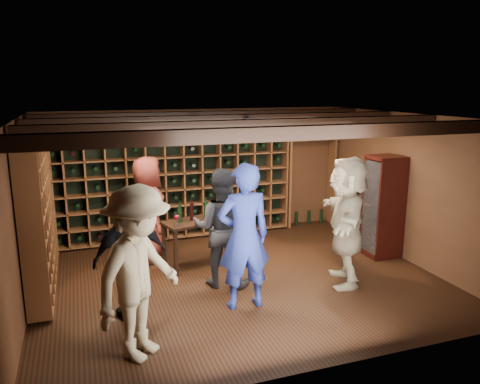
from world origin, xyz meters
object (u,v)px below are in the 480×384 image
object	(u,v)px
guest_woman_black	(131,258)
guest_khaki	(139,274)
tasting_table	(195,225)
man_grey_suit	(221,228)
guest_beige	(347,221)
display_cabinet	(383,208)
guest_red_floral	(148,209)
man_blue_shirt	(244,237)

from	to	relation	value
guest_woman_black	guest_khaki	xyz separation A→B (m)	(-0.01, -0.95, 0.16)
guest_khaki	tasting_table	xyz separation A→B (m)	(1.21, 2.38, -0.26)
man_grey_suit	guest_khaki	size ratio (longest dim) A/B	0.92
guest_beige	display_cabinet	bearing A→B (deg)	146.75
display_cabinet	guest_red_floral	xyz separation A→B (m)	(-3.89, 1.15, 0.04)
display_cabinet	guest_khaki	size ratio (longest dim) A/B	0.90
guest_khaki	tasting_table	size ratio (longest dim) A/B	1.70
man_blue_shirt	guest_red_floral	world-z (taller)	man_blue_shirt
display_cabinet	guest_beige	distance (m)	1.47
man_grey_suit	man_blue_shirt	bearing A→B (deg)	119.91
man_grey_suit	display_cabinet	bearing A→B (deg)	-150.61
tasting_table	guest_khaki	bearing A→B (deg)	-131.55
guest_woman_black	man_grey_suit	bearing A→B (deg)	-167.24
man_blue_shirt	man_grey_suit	distance (m)	0.81
guest_khaki	guest_red_floral	bearing A→B (deg)	35.30
man_grey_suit	guest_woman_black	world-z (taller)	man_grey_suit
guest_red_floral	guest_woman_black	size ratio (longest dim) A/B	1.11
man_grey_suit	guest_red_floral	world-z (taller)	guest_red_floral
display_cabinet	guest_beige	world-z (taller)	guest_beige
man_grey_suit	guest_red_floral	bearing A→B (deg)	-33.34
man_grey_suit	guest_red_floral	distance (m)	1.64
guest_red_floral	guest_khaki	distance (m)	2.99
man_blue_shirt	tasting_table	world-z (taller)	man_blue_shirt
man_grey_suit	guest_beige	bearing A→B (deg)	-172.54
display_cabinet	guest_woman_black	world-z (taller)	display_cabinet
display_cabinet	man_blue_shirt	distance (m)	3.13
man_blue_shirt	guest_khaki	xyz separation A→B (m)	(-1.47, -0.75, -0.02)
man_grey_suit	guest_beige	xyz separation A→B (m)	(1.79, -0.56, 0.08)
guest_red_floral	man_grey_suit	bearing A→B (deg)	-150.47
man_grey_suit	guest_red_floral	size ratio (longest dim) A/B	0.99
man_blue_shirt	guest_red_floral	bearing A→B (deg)	-66.03
display_cabinet	man_grey_suit	size ratio (longest dim) A/B	0.98
display_cabinet	man_blue_shirt	world-z (taller)	man_blue_shirt
man_grey_suit	guest_woman_black	bearing A→B (deg)	48.25
guest_red_floral	guest_beige	distance (m)	3.30
man_blue_shirt	guest_khaki	bearing A→B (deg)	27.84
man_blue_shirt	guest_khaki	size ratio (longest dim) A/B	1.02
guest_khaki	tasting_table	distance (m)	2.69
display_cabinet	guest_red_floral	bearing A→B (deg)	163.56
man_blue_shirt	guest_beige	distance (m)	1.73
guest_woman_black	guest_khaki	distance (m)	0.96
guest_red_floral	guest_khaki	xyz separation A→B (m)	(-0.53, -2.95, 0.07)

